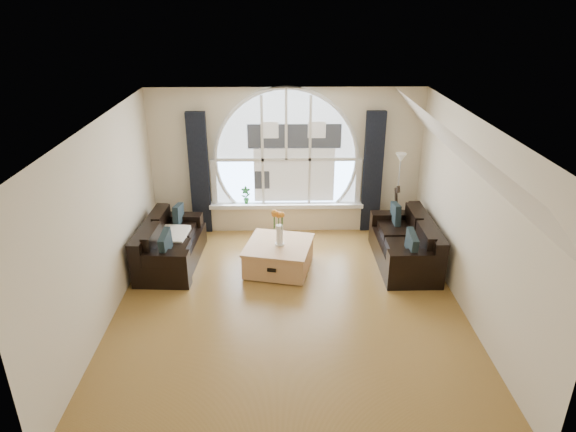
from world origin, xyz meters
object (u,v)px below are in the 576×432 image
Objects in this scene: sofa_right at (405,242)px; vase_flowers at (280,223)px; coffee_chest at (279,255)px; floor_lamp at (397,195)px; potted_plant at (246,195)px; sofa_left at (171,242)px; guitar at (395,211)px.

vase_flowers reaches higher than sofa_right.
coffee_chest is (-2.10, -0.16, -0.15)m from sofa_right.
vase_flowers is 0.44× the size of floor_lamp.
potted_plant is at bearing 153.01° from sofa_right.
vase_flowers reaches higher than potted_plant.
guitar reaches higher than sofa_left.
floor_lamp reaches higher than potted_plant.
coffee_chest is at bearing -175.81° from sofa_right.
sofa_right is 1.17m from floor_lamp.
potted_plant is at bearing 174.36° from floor_lamp.
floor_lamp reaches higher than vase_flowers.
potted_plant is (-2.75, 0.38, 0.19)m from guitar.
sofa_left is 1.66× the size of coffee_chest.
guitar reaches higher than sofa_right.
vase_flowers is 1.70m from potted_plant.
floor_lamp is 1.51× the size of guitar.
sofa_left is at bearing -132.23° from potted_plant.
vase_flowers is at bearing -68.09° from potted_plant.
potted_plant reaches higher than coffee_chest.
floor_lamp is at bearing 17.96° from sofa_left.
sofa_left is 0.97× the size of sofa_right.
vase_flowers is 2.09× the size of potted_plant.
guitar is at bearing -114.71° from floor_lamp.
sofa_left is 5.10× the size of potted_plant.
guitar is at bearing 29.31° from vase_flowers.
sofa_left is 1.82m from coffee_chest.
potted_plant reaches higher than sofa_right.
sofa_left is at bearing 169.91° from guitar.
guitar is 2.78m from potted_plant.
coffee_chest is 1.72m from potted_plant.
guitar is (2.14, 1.16, 0.28)m from coffee_chest.
sofa_left reaches higher than coffee_chest.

